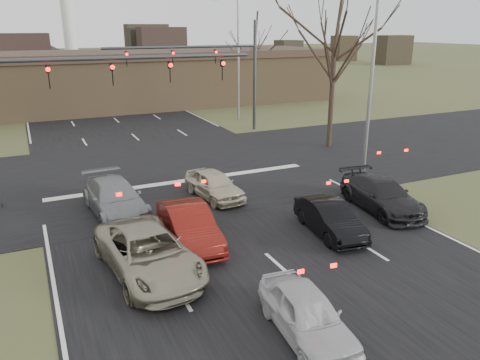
% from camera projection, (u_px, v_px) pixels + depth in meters
% --- Properties ---
extents(ground, '(360.00, 360.00, 0.00)m').
position_uv_depth(ground, '(337.00, 318.00, 12.71)').
color(ground, '#434C28').
rests_on(ground, ground).
extents(road_main, '(14.00, 300.00, 0.02)m').
position_uv_depth(road_main, '(76.00, 84.00, 64.39)').
color(road_main, black).
rests_on(road_main, ground).
extents(road_cross, '(200.00, 14.00, 0.02)m').
position_uv_depth(road_cross, '(173.00, 171.00, 25.63)').
color(road_cross, black).
rests_on(road_cross, ground).
extents(building, '(42.40, 10.40, 5.30)m').
position_uv_depth(building, '(121.00, 79.00, 45.41)').
color(building, brown).
rests_on(building, ground).
extents(mast_arm_near, '(12.12, 0.24, 8.00)m').
position_uv_depth(mast_arm_near, '(65.00, 86.00, 20.23)').
color(mast_arm_near, '#383A3D').
rests_on(mast_arm_near, ground).
extents(mast_arm_far, '(11.12, 0.24, 8.00)m').
position_uv_depth(mast_arm_far, '(220.00, 64.00, 33.43)').
color(mast_arm_far, '#383A3D').
rests_on(mast_arm_far, ground).
extents(streetlight_right_near, '(2.34, 0.25, 10.00)m').
position_uv_depth(streetlight_right_near, '(369.00, 68.00, 23.11)').
color(streetlight_right_near, gray).
rests_on(streetlight_right_near, ground).
extents(streetlight_right_far, '(2.34, 0.25, 10.00)m').
position_uv_depth(streetlight_right_far, '(236.00, 52.00, 37.96)').
color(streetlight_right_far, gray).
rests_on(streetlight_right_far, ground).
extents(tree_right_near, '(6.90, 6.90, 11.50)m').
position_uv_depth(tree_right_near, '(337.00, 3.00, 28.12)').
color(tree_right_near, black).
rests_on(tree_right_near, ground).
extents(tree_right_far, '(5.40, 5.40, 9.00)m').
position_uv_depth(tree_right_far, '(255.00, 33.00, 46.69)').
color(tree_right_far, black).
rests_on(tree_right_far, ground).
extents(car_silver_suv, '(2.87, 5.39, 1.44)m').
position_uv_depth(car_silver_suv, '(148.00, 253.00, 14.79)').
color(car_silver_suv, gray).
rests_on(car_silver_suv, ground).
extents(car_white_sedan, '(1.81, 3.77, 1.24)m').
position_uv_depth(car_white_sedan, '(307.00, 314.00, 11.82)').
color(car_white_sedan, silver).
rests_on(car_white_sedan, ground).
extents(car_black_hatch, '(1.80, 3.94, 1.25)m').
position_uv_depth(car_black_hatch, '(330.00, 218.00, 17.70)').
color(car_black_hatch, black).
rests_on(car_black_hatch, ground).
extents(car_charcoal_sedan, '(2.44, 4.86, 1.35)m').
position_uv_depth(car_charcoal_sedan, '(381.00, 195.00, 20.02)').
color(car_charcoal_sedan, black).
rests_on(car_charcoal_sedan, ground).
extents(car_grey_ahead, '(2.33, 5.02, 1.42)m').
position_uv_depth(car_grey_ahead, '(115.00, 198.00, 19.53)').
color(car_grey_ahead, gray).
rests_on(car_grey_ahead, ground).
extents(car_red_ahead, '(1.72, 4.37, 1.41)m').
position_uv_depth(car_red_ahead, '(189.00, 226.00, 16.83)').
color(car_red_ahead, '#62130E').
rests_on(car_red_ahead, ground).
extents(car_silver_ahead, '(1.97, 3.93, 1.29)m').
position_uv_depth(car_silver_ahead, '(214.00, 184.00, 21.43)').
color(car_silver_ahead, beige).
rests_on(car_silver_ahead, ground).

